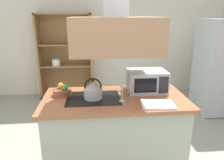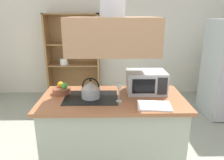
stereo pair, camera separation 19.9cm
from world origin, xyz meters
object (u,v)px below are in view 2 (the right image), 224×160
object	(u,v)px
microwave	(146,82)
wine_glass_on_counter	(119,88)
cutting_board	(154,106)
kettle	(91,89)
dish_cabinet	(74,61)
fruit_bowl	(62,90)

from	to	relation	value
microwave	wine_glass_on_counter	distance (m)	0.45
wine_glass_on_counter	cutting_board	bearing A→B (deg)	-21.31
cutting_board	wine_glass_on_counter	size ratio (longest dim) A/B	1.65
kettle	microwave	distance (m)	0.68
dish_cabinet	fruit_bowl	bearing A→B (deg)	-84.40
microwave	wine_glass_on_counter	size ratio (longest dim) A/B	2.23
kettle	fruit_bowl	xyz separation A→B (m)	(-0.36, 0.14, -0.05)
dish_cabinet	cutting_board	xyz separation A→B (m)	(1.25, -2.68, 0.10)
microwave	wine_glass_on_counter	world-z (taller)	microwave
kettle	fruit_bowl	world-z (taller)	kettle
microwave	fruit_bowl	size ratio (longest dim) A/B	2.15
dish_cabinet	cutting_board	bearing A→B (deg)	-64.97
dish_cabinet	kettle	bearing A→B (deg)	-76.49
kettle	fruit_bowl	distance (m)	0.39
cutting_board	fruit_bowl	distance (m)	1.10
dish_cabinet	wine_glass_on_counter	world-z (taller)	dish_cabinet
dish_cabinet	kettle	distance (m)	2.50
kettle	wine_glass_on_counter	size ratio (longest dim) A/B	1.13
dish_cabinet	cutting_board	world-z (taller)	dish_cabinet
wine_glass_on_counter	microwave	bearing A→B (deg)	40.73
kettle	wine_glass_on_counter	xyz separation A→B (m)	(0.31, -0.11, 0.05)
cutting_board	fruit_bowl	xyz separation A→B (m)	(-1.03, 0.39, 0.04)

